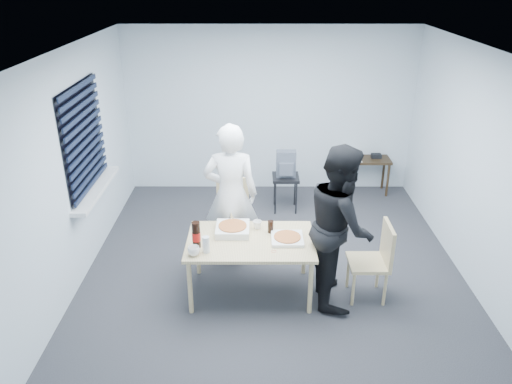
{
  "coord_description": "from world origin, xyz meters",
  "views": [
    {
      "loc": [
        -0.2,
        -5.15,
        3.37
      ],
      "look_at": [
        -0.21,
        0.1,
        0.98
      ],
      "focal_mm": 35.0,
      "sensor_mm": 36.0,
      "label": 1
    }
  ],
  "objects_px": {
    "chair_far": "(233,207)",
    "mug_a": "(194,251)",
    "mug_b": "(257,225)",
    "stool": "(286,183)",
    "backpack": "(286,164)",
    "person_black": "(340,225)",
    "person_white": "(231,195)",
    "side_table": "(362,163)",
    "chair_right": "(376,256)",
    "soda_bottle": "(196,235)",
    "dining_table": "(251,245)"
  },
  "relations": [
    {
      "from": "stool",
      "to": "mug_a",
      "type": "bearing_deg",
      "value": -113.88
    },
    {
      "from": "chair_far",
      "to": "person_white",
      "type": "distance_m",
      "value": 0.57
    },
    {
      "from": "person_black",
      "to": "chair_far",
      "type": "bearing_deg",
      "value": 45.24
    },
    {
      "from": "side_table",
      "to": "mug_b",
      "type": "distance_m",
      "value": 3.0
    },
    {
      "from": "person_white",
      "to": "person_black",
      "type": "height_order",
      "value": "same"
    },
    {
      "from": "chair_right",
      "to": "side_table",
      "type": "bearing_deg",
      "value": 82.16
    },
    {
      "from": "backpack",
      "to": "mug_b",
      "type": "bearing_deg",
      "value": -112.3
    },
    {
      "from": "person_black",
      "to": "mug_b",
      "type": "relative_size",
      "value": 17.7
    },
    {
      "from": "mug_b",
      "to": "mug_a",
      "type": "bearing_deg",
      "value": -138.56
    },
    {
      "from": "chair_right",
      "to": "backpack",
      "type": "distance_m",
      "value": 2.35
    },
    {
      "from": "side_table",
      "to": "soda_bottle",
      "type": "xyz_separation_m",
      "value": [
        -2.31,
        -2.89,
        0.31
      ]
    },
    {
      "from": "dining_table",
      "to": "person_white",
      "type": "distance_m",
      "value": 0.78
    },
    {
      "from": "side_table",
      "to": "stool",
      "type": "xyz_separation_m",
      "value": [
        -1.26,
        -0.64,
        -0.07
      ]
    },
    {
      "from": "backpack",
      "to": "soda_bottle",
      "type": "height_order",
      "value": "soda_bottle"
    },
    {
      "from": "backpack",
      "to": "mug_b",
      "type": "height_order",
      "value": "backpack"
    },
    {
      "from": "backpack",
      "to": "mug_a",
      "type": "relative_size",
      "value": 3.21
    },
    {
      "from": "backpack",
      "to": "mug_a",
      "type": "bearing_deg",
      "value": -123.34
    },
    {
      "from": "mug_a",
      "to": "mug_b",
      "type": "bearing_deg",
      "value": 41.44
    },
    {
      "from": "person_white",
      "to": "mug_a",
      "type": "distance_m",
      "value": 1.07
    },
    {
      "from": "soda_bottle",
      "to": "mug_b",
      "type": "bearing_deg",
      "value": 32.78
    },
    {
      "from": "backpack",
      "to": "person_black",
      "type": "bearing_deg",
      "value": -87.56
    },
    {
      "from": "person_black",
      "to": "mug_a",
      "type": "relative_size",
      "value": 14.39
    },
    {
      "from": "person_white",
      "to": "chair_far",
      "type": "bearing_deg",
      "value": -89.23
    },
    {
      "from": "side_table",
      "to": "backpack",
      "type": "xyz_separation_m",
      "value": [
        -1.26,
        -0.65,
        0.23
      ]
    },
    {
      "from": "side_table",
      "to": "stool",
      "type": "relative_size",
      "value": 1.61
    },
    {
      "from": "mug_b",
      "to": "stool",
      "type": "bearing_deg",
      "value": 77.14
    },
    {
      "from": "stool",
      "to": "backpack",
      "type": "height_order",
      "value": "backpack"
    },
    {
      "from": "person_white",
      "to": "stool",
      "type": "distance_m",
      "value": 1.66
    },
    {
      "from": "side_table",
      "to": "stool",
      "type": "distance_m",
      "value": 1.41
    },
    {
      "from": "person_white",
      "to": "backpack",
      "type": "bearing_deg",
      "value": -117.64
    },
    {
      "from": "soda_bottle",
      "to": "mug_a",
      "type": "bearing_deg",
      "value": -94.39
    },
    {
      "from": "person_white",
      "to": "side_table",
      "type": "relative_size",
      "value": 2.03
    },
    {
      "from": "person_black",
      "to": "stool",
      "type": "height_order",
      "value": "person_black"
    },
    {
      "from": "chair_far",
      "to": "mug_a",
      "type": "height_order",
      "value": "chair_far"
    },
    {
      "from": "person_white",
      "to": "person_black",
      "type": "relative_size",
      "value": 1.0
    },
    {
      "from": "chair_far",
      "to": "mug_a",
      "type": "relative_size",
      "value": 7.24
    },
    {
      "from": "chair_far",
      "to": "soda_bottle",
      "type": "distance_m",
      "value": 1.34
    },
    {
      "from": "backpack",
      "to": "mug_b",
      "type": "distance_m",
      "value": 1.88
    },
    {
      "from": "person_white",
      "to": "stool",
      "type": "relative_size",
      "value": 3.27
    },
    {
      "from": "mug_b",
      "to": "soda_bottle",
      "type": "bearing_deg",
      "value": -147.22
    },
    {
      "from": "person_black",
      "to": "mug_b",
      "type": "distance_m",
      "value": 0.95
    },
    {
      "from": "chair_right",
      "to": "mug_b",
      "type": "relative_size",
      "value": 8.9
    },
    {
      "from": "dining_table",
      "to": "person_black",
      "type": "xyz_separation_m",
      "value": [
        0.95,
        -0.07,
        0.28
      ]
    },
    {
      "from": "chair_far",
      "to": "person_white",
      "type": "relative_size",
      "value": 0.5
    },
    {
      "from": "chair_far",
      "to": "soda_bottle",
      "type": "bearing_deg",
      "value": -104.04
    },
    {
      "from": "chair_far",
      "to": "backpack",
      "type": "distance_m",
      "value": 1.25
    },
    {
      "from": "chair_right",
      "to": "soda_bottle",
      "type": "relative_size",
      "value": 3.06
    },
    {
      "from": "person_black",
      "to": "dining_table",
      "type": "bearing_deg",
      "value": 86.0
    },
    {
      "from": "chair_far",
      "to": "person_white",
      "type": "height_order",
      "value": "person_white"
    },
    {
      "from": "dining_table",
      "to": "side_table",
      "type": "relative_size",
      "value": 1.58
    }
  ]
}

